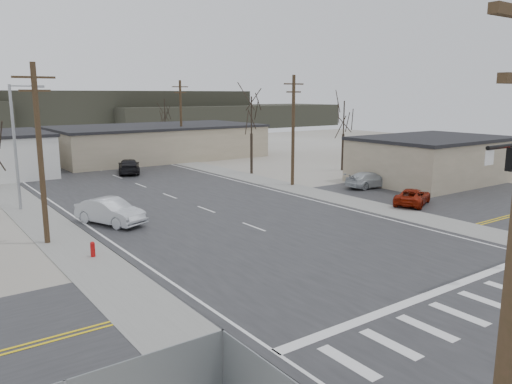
{
  "coord_description": "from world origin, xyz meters",
  "views": [
    {
      "loc": [
        -17.72,
        -16.96,
        8.33
      ],
      "look_at": [
        -0.78,
        6.67,
        2.6
      ],
      "focal_mm": 35.0,
      "sensor_mm": 36.0,
      "label": 1
    }
  ],
  "objects_px": {
    "car_parked_silver": "(370,180)",
    "car_parked_red": "(413,197)",
    "sedan_crossing": "(110,211)",
    "car_far_b": "(58,147)",
    "car_far_a": "(129,166)",
    "fire_hydrant": "(93,249)"
  },
  "relations": [
    {
      "from": "car_parked_silver",
      "to": "car_far_a",
      "type": "bearing_deg",
      "value": 40.53
    },
    {
      "from": "fire_hydrant",
      "to": "car_parked_silver",
      "type": "bearing_deg",
      "value": 10.65
    },
    {
      "from": "sedan_crossing",
      "to": "car_far_b",
      "type": "distance_m",
      "value": 44.19
    },
    {
      "from": "car_far_a",
      "to": "car_parked_red",
      "type": "distance_m",
      "value": 29.57
    },
    {
      "from": "car_parked_silver",
      "to": "fire_hydrant",
      "type": "bearing_deg",
      "value": 105.59
    },
    {
      "from": "sedan_crossing",
      "to": "car_far_a",
      "type": "height_order",
      "value": "sedan_crossing"
    },
    {
      "from": "car_parked_silver",
      "to": "car_parked_red",
      "type": "bearing_deg",
      "value": 162.4
    },
    {
      "from": "sedan_crossing",
      "to": "car_parked_red",
      "type": "height_order",
      "value": "sedan_crossing"
    },
    {
      "from": "car_far_a",
      "to": "car_far_b",
      "type": "bearing_deg",
      "value": -66.83
    },
    {
      "from": "fire_hydrant",
      "to": "car_parked_silver",
      "type": "height_order",
      "value": "car_parked_silver"
    },
    {
      "from": "car_parked_red",
      "to": "car_parked_silver",
      "type": "xyz_separation_m",
      "value": [
        2.8,
        6.75,
        0.09
      ]
    },
    {
      "from": "sedan_crossing",
      "to": "car_far_a",
      "type": "distance_m",
      "value": 21.33
    },
    {
      "from": "sedan_crossing",
      "to": "car_far_b",
      "type": "relative_size",
      "value": 1.11
    },
    {
      "from": "car_far_b",
      "to": "sedan_crossing",
      "type": "bearing_deg",
      "value": -89.71
    },
    {
      "from": "sedan_crossing",
      "to": "fire_hydrant",
      "type": "bearing_deg",
      "value": -139.39
    },
    {
      "from": "fire_hydrant",
      "to": "sedan_crossing",
      "type": "xyz_separation_m",
      "value": [
        3.09,
        6.0,
        0.42
      ]
    },
    {
      "from": "sedan_crossing",
      "to": "car_parked_red",
      "type": "xyz_separation_m",
      "value": [
        20.7,
        -7.75,
        -0.22
      ]
    },
    {
      "from": "fire_hydrant",
      "to": "sedan_crossing",
      "type": "distance_m",
      "value": 6.76
    },
    {
      "from": "car_parked_red",
      "to": "car_far_a",
      "type": "bearing_deg",
      "value": -1.49
    },
    {
      "from": "sedan_crossing",
      "to": "car_parked_red",
      "type": "distance_m",
      "value": 22.11
    },
    {
      "from": "sedan_crossing",
      "to": "car_far_b",
      "type": "bearing_deg",
      "value": 57.53
    },
    {
      "from": "car_far_a",
      "to": "car_parked_red",
      "type": "xyz_separation_m",
      "value": [
        11.78,
        -27.12,
        -0.16
      ]
    }
  ]
}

